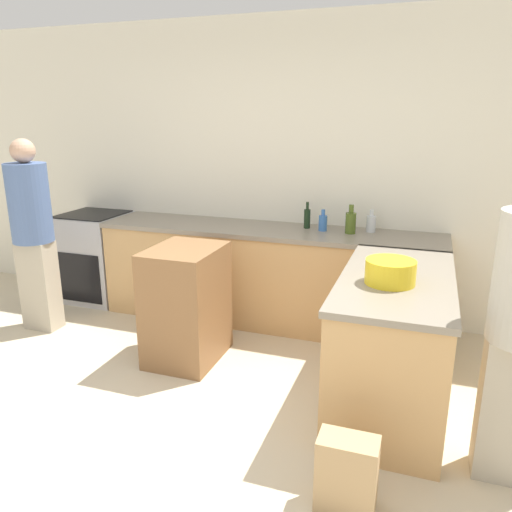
{
  "coord_description": "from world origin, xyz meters",
  "views": [
    {
      "loc": [
        1.33,
        -2.0,
        1.87
      ],
      "look_at": [
        0.25,
        1.1,
        0.93
      ],
      "focal_mm": 35.0,
      "sensor_mm": 36.0,
      "label": 1
    }
  ],
  "objects": [
    {
      "name": "ground_plane",
      "position": [
        0.0,
        0.0,
        0.0
      ],
      "size": [
        14.0,
        14.0,
        0.0
      ],
      "primitive_type": "plane",
      "color": "beige"
    },
    {
      "name": "wall_back",
      "position": [
        0.0,
        2.46,
        1.35
      ],
      "size": [
        8.0,
        0.06,
        2.7
      ],
      "color": "silver",
      "rests_on": "ground_plane"
    },
    {
      "name": "counter_back",
      "position": [
        0.0,
        2.12,
        0.44
      ],
      "size": [
        3.08,
        0.65,
        0.88
      ],
      "color": "tan",
      "rests_on": "ground_plane"
    },
    {
      "name": "counter_peninsula",
      "position": [
        1.19,
        1.1,
        0.44
      ],
      "size": [
        0.69,
        1.46,
        0.88
      ],
      "color": "tan",
      "rests_on": "ground_plane"
    },
    {
      "name": "range_oven",
      "position": [
        -1.86,
        2.12,
        0.44
      ],
      "size": [
        0.63,
        0.63,
        0.89
      ],
      "color": "#ADADB2",
      "rests_on": "ground_plane"
    },
    {
      "name": "island_table",
      "position": [
        -0.36,
        1.21,
        0.45
      ],
      "size": [
        0.5,
        0.63,
        0.9
      ],
      "color": "brown",
      "rests_on": "ground_plane"
    },
    {
      "name": "mixing_bowl",
      "position": [
        1.16,
        0.94,
        0.95
      ],
      "size": [
        0.3,
        0.3,
        0.15
      ],
      "color": "yellow",
      "rests_on": "counter_peninsula"
    },
    {
      "name": "olive_oil_bottle",
      "position": [
        0.73,
        2.17,
        0.98
      ],
      "size": [
        0.09,
        0.09,
        0.25
      ],
      "color": "#475B1E",
      "rests_on": "counter_back"
    },
    {
      "name": "vinegar_bottle_clear",
      "position": [
        0.89,
        2.28,
        0.96
      ],
      "size": [
        0.08,
        0.08,
        0.19
      ],
      "color": "silver",
      "rests_on": "counter_back"
    },
    {
      "name": "water_bottle_blue",
      "position": [
        0.48,
        2.19,
        0.95
      ],
      "size": [
        0.07,
        0.07,
        0.19
      ],
      "color": "#386BB7",
      "rests_on": "counter_back"
    },
    {
      "name": "wine_bottle_dark",
      "position": [
        0.33,
        2.24,
        0.97
      ],
      "size": [
        0.06,
        0.06,
        0.23
      ],
      "color": "black",
      "rests_on": "counter_back"
    },
    {
      "name": "person_by_range",
      "position": [
        -1.85,
        1.3,
        0.91
      ],
      "size": [
        0.34,
        0.34,
        1.67
      ],
      "color": "#ADA38E",
      "rests_on": "ground_plane"
    },
    {
      "name": "paper_bag",
      "position": [
        1.08,
        0.05,
        0.19
      ],
      "size": [
        0.29,
        0.17,
        0.39
      ],
      "color": "tan",
      "rests_on": "ground_plane"
    }
  ]
}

